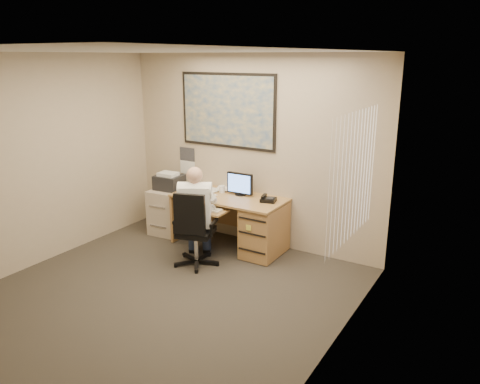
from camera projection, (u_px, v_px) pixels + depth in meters
The scene contains 8 objects.
room_shell at pixel (142, 188), 4.81m from camera, with size 4.00×4.50×2.70m.
desk at pixel (251, 221), 6.52m from camera, with size 1.60×0.97×1.07m.
world_map at pixel (227, 111), 6.67m from camera, with size 1.56×0.03×1.06m, color #1E4C93.
wall_calendar at pixel (187, 161), 7.28m from camera, with size 0.28×0.01×0.42m, color white.
window_blinds at pixel (355, 177), 4.43m from camera, with size 0.06×1.40×1.30m, color beige, non-canonical shape.
filing_cabinet at pixel (170, 207), 7.24m from camera, with size 0.53×0.62×0.96m.
office_chair at pixel (193, 244), 6.10m from camera, with size 0.77×0.77×1.02m.
person at pixel (197, 216), 6.05m from camera, with size 0.55×0.79×1.31m, color white, non-canonical shape.
Camera 1 is at (3.26, -3.44, 2.66)m, focal length 35.00 mm.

